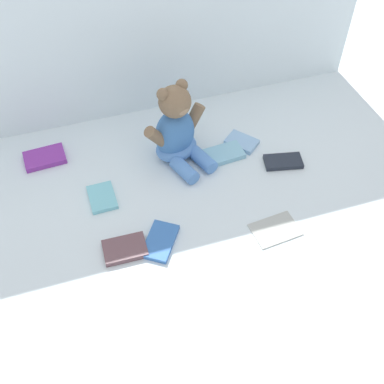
{
  "coord_description": "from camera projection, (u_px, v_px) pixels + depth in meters",
  "views": [
    {
      "loc": [
        -0.26,
        -0.98,
        1.17
      ],
      "look_at": [
        0.01,
        -0.1,
        0.1
      ],
      "focal_mm": 45.1,
      "sensor_mm": 36.0,
      "label": 1
    }
  ],
  "objects": [
    {
      "name": "backdrop_drape",
      "position": [
        138.0,
        8.0,
        1.52
      ],
      "size": [
        1.6,
        0.03,
        0.79
      ],
      "primitive_type": "cube",
      "color": "white",
      "rests_on": "ground_plane"
    },
    {
      "name": "teddy_bear",
      "position": [
        177.0,
        132.0,
        1.57
      ],
      "size": [
        0.23,
        0.24,
        0.29
      ],
      "rotation": [
        0.0,
        0.0,
        0.37
      ],
      "color": "#3F72B2",
      "rests_on": "ground_plane"
    },
    {
      "name": "book_case_7",
      "position": [
        275.0,
        229.0,
        1.44
      ],
      "size": [
        0.15,
        0.11,
        0.01
      ],
      "primitive_type": "cube",
      "rotation": [
        0.0,
        0.0,
        1.66
      ],
      "color": "#A4A8A1",
      "rests_on": "ground_plane"
    },
    {
      "name": "ground_plane",
      "position": [
        180.0,
        190.0,
        1.55
      ],
      "size": [
        3.2,
        3.2,
        0.0
      ],
      "primitive_type": "plane",
      "color": "silver"
    },
    {
      "name": "book_case_2",
      "position": [
        45.0,
        158.0,
        1.63
      ],
      "size": [
        0.14,
        0.1,
        0.02
      ],
      "primitive_type": "cube",
      "rotation": [
        0.0,
        0.0,
        4.77
      ],
      "color": "purple",
      "rests_on": "ground_plane"
    },
    {
      "name": "book_case_6",
      "position": [
        224.0,
        154.0,
        1.64
      ],
      "size": [
        0.14,
        0.09,
        0.02
      ],
      "primitive_type": "cube",
      "rotation": [
        0.0,
        0.0,
        4.8
      ],
      "color": "#7EB9D2",
      "rests_on": "ground_plane"
    },
    {
      "name": "book_case_0",
      "position": [
        125.0,
        249.0,
        1.39
      ],
      "size": [
        0.13,
        0.09,
        0.02
      ],
      "primitive_type": "cube",
      "rotation": [
        0.0,
        0.0,
        4.68
      ],
      "color": "brown",
      "rests_on": "ground_plane"
    },
    {
      "name": "book_case_4",
      "position": [
        242.0,
        142.0,
        1.68
      ],
      "size": [
        0.12,
        0.13,
        0.02
      ],
      "primitive_type": "cube",
      "rotation": [
        0.0,
        0.0,
        3.84
      ],
      "color": "#88B3DD",
      "rests_on": "ground_plane"
    },
    {
      "name": "book_case_5",
      "position": [
        160.0,
        241.0,
        1.41
      ],
      "size": [
        0.14,
        0.15,
        0.02
      ],
      "primitive_type": "cube",
      "rotation": [
        0.0,
        0.0,
        5.7
      ],
      "color": "#3366AF",
      "rests_on": "ground_plane"
    },
    {
      "name": "book_case_3",
      "position": [
        102.0,
        197.0,
        1.52
      ],
      "size": [
        0.08,
        0.11,
        0.01
      ],
      "primitive_type": "cube",
      "rotation": [
        0.0,
        0.0,
        0.02
      ],
      "color": "#71C0CE",
      "rests_on": "ground_plane"
    },
    {
      "name": "book_case_1",
      "position": [
        283.0,
        162.0,
        1.62
      ],
      "size": [
        0.14,
        0.09,
        0.02
      ],
      "primitive_type": "cube",
      "rotation": [
        0.0,
        0.0,
        4.51
      ],
      "color": "#202631",
      "rests_on": "ground_plane"
    }
  ]
}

